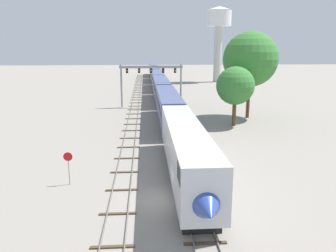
% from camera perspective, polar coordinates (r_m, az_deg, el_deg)
% --- Properties ---
extents(ground_plane, '(400.00, 400.00, 0.00)m').
position_cam_1_polar(ground_plane, '(26.18, -0.40, -12.57)').
color(ground_plane, gray).
extents(track_main, '(2.60, 200.00, 0.16)m').
position_cam_1_polar(track_main, '(84.35, -1.56, 5.59)').
color(track_main, slate).
rests_on(track_main, ground).
extents(track_near, '(2.60, 160.00, 0.16)m').
position_cam_1_polar(track_near, '(64.55, -5.70, 3.13)').
color(track_near, slate).
rests_on(track_near, ground).
extents(passenger_train, '(3.04, 131.63, 4.80)m').
position_cam_1_polar(passenger_train, '(83.65, -1.56, 7.28)').
color(passenger_train, silver).
rests_on(passenger_train, ground).
extents(signal_gantry, '(12.10, 0.49, 8.37)m').
position_cam_1_polar(signal_gantry, '(64.64, -2.89, 8.62)').
color(signal_gantry, '#999BA0').
rests_on(signal_gantry, ground).
extents(water_tower, '(8.18, 8.18, 24.33)m').
position_cam_1_polar(water_tower, '(114.84, 8.67, 16.67)').
color(water_tower, beige).
rests_on(water_tower, ground).
extents(stop_sign, '(0.76, 0.08, 2.88)m').
position_cam_1_polar(stop_sign, '(29.45, -16.68, -6.20)').
color(stop_sign, gray).
rests_on(stop_sign, ground).
extents(trackside_tree_left, '(8.79, 8.79, 13.95)m').
position_cam_1_polar(trackside_tree_left, '(55.94, 13.92, 11.01)').
color(trackside_tree_left, brown).
rests_on(trackside_tree_left, ground).
extents(trackside_tree_mid, '(5.57, 5.57, 8.78)m').
position_cam_1_polar(trackside_tree_mid, '(49.69, 11.45, 6.75)').
color(trackside_tree_mid, brown).
rests_on(trackside_tree_mid, ground).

